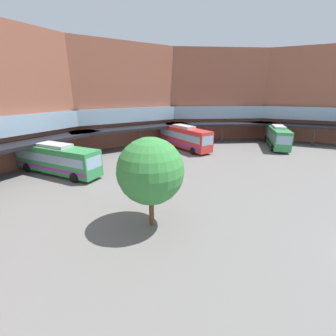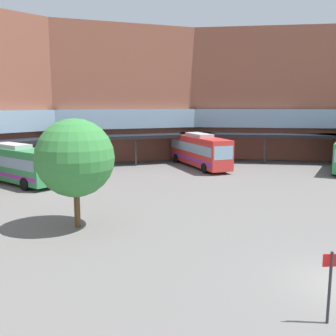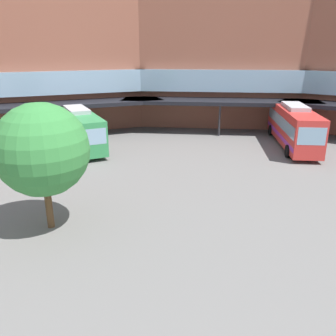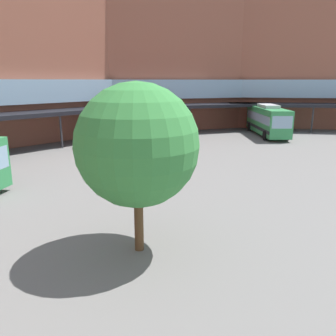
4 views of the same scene
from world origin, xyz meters
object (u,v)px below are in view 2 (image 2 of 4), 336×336
object	(u,v)px
plaza_tree	(75,158)
stop_sign_post	(330,280)
bus_0	(13,163)
bus_4	(199,150)

from	to	relation	value
plaza_tree	stop_sign_post	xyz separation A→B (m)	(3.27, -14.83, -2.67)
bus_0	stop_sign_post	world-z (taller)	bus_0
stop_sign_post	bus_0	bearing A→B (deg)	96.18
bus_0	plaza_tree	size ratio (longest dim) A/B	1.81
bus_4	stop_sign_post	world-z (taller)	bus_4
bus_0	bus_4	xyz separation A→B (m)	(20.36, -2.63, 0.14)
bus_0	stop_sign_post	distance (m)	31.39
bus_4	bus_0	bearing A→B (deg)	-84.04
bus_4	stop_sign_post	xyz separation A→B (m)	(-16.98, -28.57, -0.44)
stop_sign_post	plaza_tree	bearing A→B (deg)	102.43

